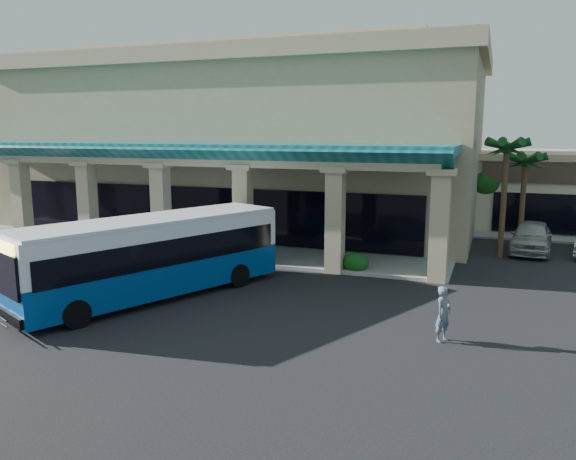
% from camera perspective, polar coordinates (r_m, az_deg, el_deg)
% --- Properties ---
extents(ground, '(110.00, 110.00, 0.00)m').
position_cam_1_polar(ground, '(21.23, -3.07, -7.19)').
color(ground, black).
extents(main_building, '(30.80, 14.80, 11.35)m').
position_cam_1_polar(main_building, '(38.16, -4.62, 9.09)').
color(main_building, tan).
rests_on(main_building, ground).
extents(arcade, '(30.00, 6.20, 5.70)m').
position_cam_1_polar(arcade, '(30.26, -11.94, 3.31)').
color(arcade, '#0F595F').
rests_on(arcade, ground).
extents(palm_0, '(2.40, 2.40, 6.60)m').
position_cam_1_polar(palm_0, '(29.73, 21.10, 3.61)').
color(palm_0, '#0F3814').
rests_on(palm_0, ground).
extents(palm_1, '(2.40, 2.40, 5.80)m').
position_cam_1_polar(palm_1, '(32.78, 22.77, 3.33)').
color(palm_1, '#0F3814').
rests_on(palm_1, ground).
extents(broadleaf_tree, '(2.60, 2.60, 4.81)m').
position_cam_1_polar(broadleaf_tree, '(37.78, 19.42, 3.57)').
color(broadleaf_tree, '#0F4512').
rests_on(broadleaf_tree, ground).
extents(transit_bus, '(6.86, 11.15, 3.09)m').
position_cam_1_polar(transit_bus, '(21.80, -13.56, -2.80)').
color(transit_bus, navy).
rests_on(transit_bus, ground).
extents(pedestrian, '(0.65, 0.74, 1.70)m').
position_cam_1_polar(pedestrian, '(17.68, 15.51, -8.23)').
color(pedestrian, slate).
rests_on(pedestrian, ground).
extents(car_silver, '(2.41, 5.03, 1.66)m').
position_cam_1_polar(car_silver, '(31.97, 23.47, -0.63)').
color(car_silver, '#A6A6A6').
rests_on(car_silver, ground).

